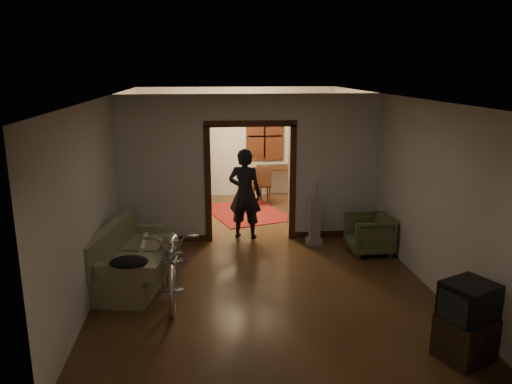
{
  "coord_description": "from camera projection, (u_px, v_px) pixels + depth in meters",
  "views": [
    {
      "loc": [
        -0.87,
        -8.52,
        3.26
      ],
      "look_at": [
        0.0,
        -0.3,
        1.2
      ],
      "focal_mm": 35.0,
      "sensor_mm": 36.0,
      "label": 1
    }
  ],
  "objects": [
    {
      "name": "globe",
      "position": [
        188.0,
        123.0,
        12.35
      ],
      "size": [
        0.27,
        0.27,
        0.27
      ],
      "primitive_type": "sphere",
      "color": "#1E5972",
      "rests_on": "locker"
    },
    {
      "name": "partition_wall",
      "position": [
        250.0,
        169.0,
        9.49
      ],
      "size": [
        5.0,
        0.14,
        2.8
      ],
      "primitive_type": "cube",
      "color": "beige",
      "rests_on": "floor"
    },
    {
      "name": "floor",
      "position": [
        254.0,
        252.0,
        9.1
      ],
      "size": [
        5.0,
        8.5,
        0.01
      ],
      "primitive_type": "cube",
      "color": "#3B2512",
      "rests_on": "ground"
    },
    {
      "name": "wall_right",
      "position": [
        391.0,
        174.0,
        9.02
      ],
      "size": [
        0.02,
        8.5,
        2.8
      ],
      "primitive_type": "cube",
      "color": "beige",
      "rests_on": "floor"
    },
    {
      "name": "far_window",
      "position": [
        265.0,
        136.0,
        12.86
      ],
      "size": [
        0.98,
        0.06,
        1.28
      ],
      "primitive_type": "cube",
      "color": "black",
      "rests_on": "wall_back"
    },
    {
      "name": "desk_chair",
      "position": [
        261.0,
        185.0,
        12.14
      ],
      "size": [
        0.44,
        0.44,
        0.98
      ],
      "primitive_type": "cube",
      "rotation": [
        0.0,
        0.0,
        -0.02
      ],
      "color": "black",
      "rests_on": "floor"
    },
    {
      "name": "sofa",
      "position": [
        135.0,
        253.0,
        7.76
      ],
      "size": [
        1.27,
        2.12,
        0.91
      ],
      "primitive_type": "cube",
      "rotation": [
        0.0,
        0.0,
        -0.2
      ],
      "color": "olive",
      "rests_on": "floor"
    },
    {
      "name": "tv_stand",
      "position": [
        465.0,
        338.0,
        5.72
      ],
      "size": [
        0.72,
        0.7,
        0.51
      ],
      "primitive_type": "cube",
      "rotation": [
        0.0,
        0.0,
        0.43
      ],
      "color": "black",
      "rests_on": "floor"
    },
    {
      "name": "chandelier",
      "position": [
        243.0,
        111.0,
        10.95
      ],
      "size": [
        0.24,
        0.24,
        0.24
      ],
      "primitive_type": "sphere",
      "color": "#FFE0A5",
      "rests_on": "ceiling"
    },
    {
      "name": "wall_left",
      "position": [
        109.0,
        180.0,
        8.51
      ],
      "size": [
        0.02,
        8.5,
        2.8
      ],
      "primitive_type": "cube",
      "color": "beige",
      "rests_on": "floor"
    },
    {
      "name": "crt_tv",
      "position": [
        469.0,
        302.0,
        5.61
      ],
      "size": [
        0.69,
        0.66,
        0.46
      ],
      "primitive_type": "cube",
      "rotation": [
        0.0,
        0.0,
        0.43
      ],
      "color": "black",
      "rests_on": "tv_stand"
    },
    {
      "name": "locker",
      "position": [
        189.0,
        162.0,
        12.59
      ],
      "size": [
        1.03,
        0.71,
        1.88
      ],
      "primitive_type": "cube",
      "rotation": [
        0.0,
        0.0,
        -0.21
      ],
      "color": "#243822",
      "rests_on": "floor"
    },
    {
      "name": "wall_back",
      "position": [
        238.0,
        142.0,
        12.87
      ],
      "size": [
        5.0,
        0.02,
        2.8
      ],
      "primitive_type": "cube",
      "color": "beige",
      "rests_on": "floor"
    },
    {
      "name": "armchair",
      "position": [
        369.0,
        234.0,
        9.0
      ],
      "size": [
        0.77,
        0.75,
        0.7
      ],
      "primitive_type": "imported",
      "rotation": [
        0.0,
        0.0,
        -1.56
      ],
      "color": "#4D5831",
      "rests_on": "floor"
    },
    {
      "name": "desk",
      "position": [
        278.0,
        182.0,
        12.86
      ],
      "size": [
        1.2,
        0.89,
        0.79
      ],
      "primitive_type": "cube",
      "rotation": [
        0.0,
        0.0,
        0.31
      ],
      "color": "black",
      "rests_on": "floor"
    },
    {
      "name": "rolled_paper",
      "position": [
        143.0,
        242.0,
        8.04
      ],
      "size": [
        0.09,
        0.74,
        0.09
      ],
      "primitive_type": "cylinder",
      "rotation": [
        1.57,
        0.0,
        0.0
      ],
      "color": "beige",
      "rests_on": "sofa"
    },
    {
      "name": "person",
      "position": [
        245.0,
        194.0,
        9.67
      ],
      "size": [
        0.75,
        0.62,
        1.78
      ],
      "primitive_type": "imported",
      "rotation": [
        0.0,
        0.0,
        2.8
      ],
      "color": "black",
      "rests_on": "floor"
    },
    {
      "name": "oriental_rug",
      "position": [
        246.0,
        212.0,
        11.55
      ],
      "size": [
        2.08,
        2.4,
        0.02
      ],
      "primitive_type": "cube",
      "rotation": [
        0.0,
        0.0,
        0.3
      ],
      "color": "maroon",
      "rests_on": "floor"
    },
    {
      "name": "jacket",
      "position": [
        129.0,
        262.0,
        6.83
      ],
      "size": [
        0.52,
        0.39,
        0.15
      ],
      "primitive_type": "ellipsoid",
      "color": "black",
      "rests_on": "sofa"
    },
    {
      "name": "vacuum",
      "position": [
        315.0,
        220.0,
        9.39
      ],
      "size": [
        0.34,
        0.3,
        0.95
      ],
      "primitive_type": "cube",
      "rotation": [
        0.0,
        0.0,
        0.24
      ],
      "color": "gray",
      "rests_on": "floor"
    },
    {
      "name": "bicycle",
      "position": [
        173.0,
        258.0,
        7.31
      ],
      "size": [
        0.84,
        2.12,
        1.1
      ],
      "primitive_type": "imported",
      "rotation": [
        0.0,
        0.0,
        0.06
      ],
      "color": "silver",
      "rests_on": "floor"
    },
    {
      "name": "ceiling",
      "position": [
        254.0,
        96.0,
        8.43
      ],
      "size": [
        5.0,
        8.5,
        0.01
      ],
      "primitive_type": "cube",
      "color": "white",
      "rests_on": "floor"
    },
    {
      "name": "light_switch",
      "position": [
        305.0,
        176.0,
        9.56
      ],
      "size": [
        0.08,
        0.01,
        0.12
      ],
      "primitive_type": "cube",
      "color": "silver",
      "rests_on": "partition_wall"
    },
    {
      "name": "door_casing",
      "position": [
        250.0,
        184.0,
        9.56
      ],
      "size": [
        1.74,
        0.2,
        2.32
      ],
      "primitive_type": "cube",
      "color": "#3B1A0D",
      "rests_on": "floor"
    }
  ]
}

